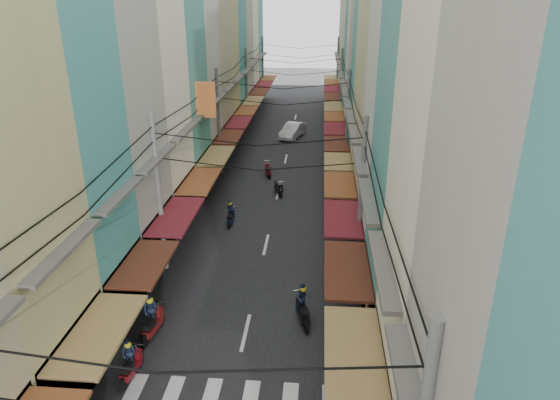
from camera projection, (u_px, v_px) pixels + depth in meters
The scene contains 13 objects.
ground at pixel (252, 305), 22.80m from camera, with size 160.00×160.00×0.00m, color slate.
road at pixel (284, 166), 41.22m from camera, with size 10.00×80.00×0.02m, color black.
sidewalk_left at pixel (207, 164), 41.70m from camera, with size 3.00×80.00×0.06m, color gray.
sidewalk_right at pixel (363, 168), 40.73m from camera, with size 3.00×80.00×0.06m, color gray.
building_row_left at pixel (168, 47), 34.92m from camera, with size 7.80×67.67×23.70m.
building_row_right at pixel (397, 54), 33.77m from camera, with size 7.80×68.98×22.59m.
utility_poles at pixel (279, 98), 34.12m from camera, with size 10.20×66.13×8.20m.
white_car at pixel (293, 137), 49.60m from camera, with size 5.02×1.97×1.77m, color white.
bicycle at pixel (400, 324), 21.48m from camera, with size 0.65×1.72×1.18m, color black.
moving_scooters at pixel (244, 256), 25.97m from camera, with size 8.05×24.18×1.96m.
parked_scooters at pixel (343, 350), 19.19m from camera, with size 13.15×12.45×0.99m.
pedestrians at pixel (175, 268), 23.88m from camera, with size 12.58×20.29×2.24m.
traffic_sign at pixel (366, 314), 18.48m from camera, with size 0.10×0.66×2.99m.
Camera 1 is at (2.84, -19.07, 13.15)m, focal length 32.00 mm.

